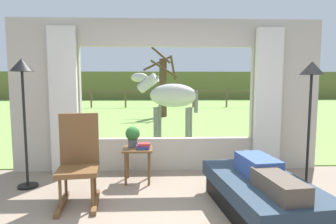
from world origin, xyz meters
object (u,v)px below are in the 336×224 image
floor_lamp_left (23,84)px  pasture_tree (163,85)px  side_table (138,154)px  reclining_person (264,171)px  book_stack (143,146)px  floor_lamp_right (311,87)px  recliner_sofa (261,196)px  rocking_chair (79,160)px  potted_plant (133,135)px  horse (170,96)px

floor_lamp_left → pasture_tree: size_ratio=0.62×
side_table → floor_lamp_left: 1.91m
reclining_person → pasture_tree: (-0.90, 9.32, 0.88)m
book_stack → side_table: bearing=145.0°
book_stack → floor_lamp_right: (2.30, -0.37, 0.88)m
book_stack → recliner_sofa: bearing=-38.4°
rocking_chair → side_table: size_ratio=2.15×
potted_plant → horse: size_ratio=0.18×
floor_lamp_right → pasture_tree: (-1.82, 8.54, -0.05)m
book_stack → floor_lamp_left: 1.91m
reclining_person → rocking_chair: size_ratio=1.28×
reclining_person → book_stack: (-1.39, 1.15, 0.04)m
side_table → potted_plant: 0.29m
recliner_sofa → reclining_person: 0.31m
book_stack → pasture_tree: size_ratio=0.07×
rocking_chair → horse: bearing=63.8°
floor_lamp_right → pasture_tree: pasture_tree is taller
floor_lamp_left → floor_lamp_right: floor_lamp_left is taller
recliner_sofa → pasture_tree: bearing=88.6°
potted_plant → recliner_sofa: bearing=-38.1°
book_stack → rocking_chair: bearing=-139.1°
reclining_person → recliner_sofa: bearing=83.0°
side_table → floor_lamp_left: floor_lamp_left is taller
potted_plant → horse: (0.71, 3.04, 0.45)m
potted_plant → floor_lamp_right: (2.47, -0.49, 0.74)m
reclining_person → floor_lamp_right: size_ratio=0.80×
side_table → reclining_person: bearing=-39.3°
book_stack → floor_lamp_right: bearing=-9.1°
floor_lamp_left → side_table: bearing=6.3°
reclining_person → potted_plant: (-1.56, 1.27, 0.18)m
reclining_person → rocking_chair: 2.22m
book_stack → floor_lamp_right: floor_lamp_right is taller
recliner_sofa → floor_lamp_left: (-3.06, 0.99, 1.27)m
recliner_sofa → potted_plant: bearing=134.9°
side_table → book_stack: book_stack is taller
floor_lamp_left → reclining_person: bearing=-18.7°
reclining_person → rocking_chair: rocking_chair is taller
rocking_chair → side_table: rocking_chair is taller
reclining_person → horse: size_ratio=0.79×
potted_plant → rocking_chair: bearing=-127.4°
horse → pasture_tree: bearing=19.1°
book_stack → horse: 3.26m
reclining_person → horse: (-0.85, 4.31, 0.63)m
recliner_sofa → rocking_chair: 2.23m
potted_plant → horse: 3.15m
pasture_tree → side_table: bearing=-94.0°
book_stack → reclining_person: bearing=-39.6°
side_table → floor_lamp_left: bearing=-173.7°
side_table → potted_plant: (-0.08, 0.06, 0.28)m
side_table → horse: bearing=78.5°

